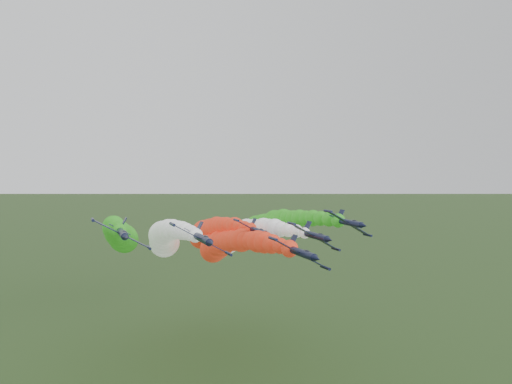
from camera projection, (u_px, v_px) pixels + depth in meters
jet_lead at (221, 245)px, 126.68m from camera, size 16.73×85.37×18.10m
jet_inner_left at (165, 237)px, 128.82m from camera, size 17.29×85.92×18.65m
jet_inner_right at (236, 236)px, 139.64m from camera, size 17.07×85.71×18.43m
jet_outer_left at (120, 235)px, 133.59m from camera, size 16.98×85.61×18.34m
jet_outer_right at (261, 228)px, 146.86m from camera, size 17.20×85.84×18.56m
jet_trail at (206, 233)px, 151.09m from camera, size 16.71×85.35×18.07m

